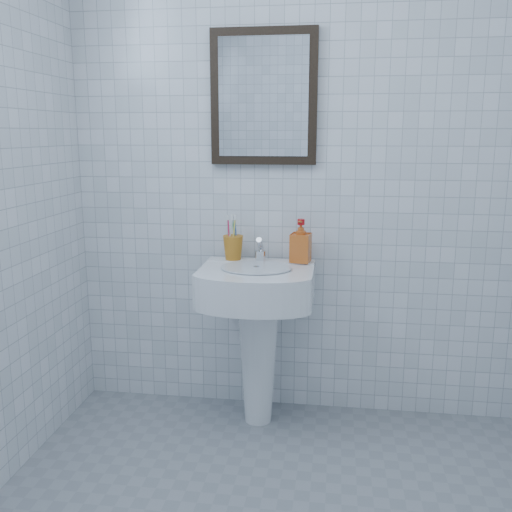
# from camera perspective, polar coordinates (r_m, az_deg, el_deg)

# --- Properties ---
(wall_back) EXTENTS (2.20, 0.02, 2.50)m
(wall_back) POSITION_cam_1_polar(r_m,az_deg,el_deg) (2.76, 4.16, 9.32)
(wall_back) COLOR white
(wall_back) RESTS_ON ground
(wall_front) EXTENTS (2.20, 0.02, 2.50)m
(wall_front) POSITION_cam_1_polar(r_m,az_deg,el_deg) (0.42, -19.97, -7.79)
(wall_front) COLOR white
(wall_front) RESTS_ON ground
(washbasin) EXTENTS (0.52, 0.38, 0.80)m
(washbasin) POSITION_cam_1_polar(r_m,az_deg,el_deg) (2.70, 0.16, -6.25)
(washbasin) COLOR white
(washbasin) RESTS_ON ground
(faucet) EXTENTS (0.05, 0.11, 0.13)m
(faucet) POSITION_cam_1_polar(r_m,az_deg,el_deg) (2.71, 0.44, 0.49)
(faucet) COLOR silver
(faucet) RESTS_ON washbasin
(toothbrush_cup) EXTENTS (0.12, 0.12, 0.12)m
(toothbrush_cup) POSITION_cam_1_polar(r_m,az_deg,el_deg) (2.75, -2.30, 0.85)
(toothbrush_cup) COLOR #C0731C
(toothbrush_cup) RESTS_ON washbasin
(soap_dispenser) EXTENTS (0.10, 0.11, 0.20)m
(soap_dispenser) POSITION_cam_1_polar(r_m,az_deg,el_deg) (2.69, 4.49, 1.51)
(soap_dispenser) COLOR red
(soap_dispenser) RESTS_ON washbasin
(wall_mirror) EXTENTS (0.50, 0.04, 0.62)m
(wall_mirror) POSITION_cam_1_polar(r_m,az_deg,el_deg) (2.76, 0.77, 15.59)
(wall_mirror) COLOR black
(wall_mirror) RESTS_ON wall_back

